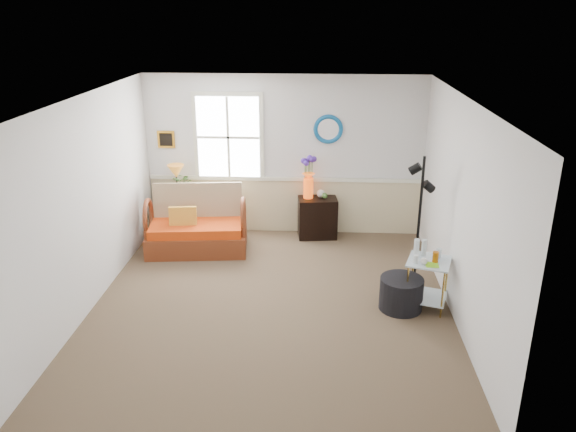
# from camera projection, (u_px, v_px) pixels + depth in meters

# --- Properties ---
(floor) EXTENTS (4.50, 5.00, 0.01)m
(floor) POSITION_uv_depth(u_px,v_px,m) (272.00, 303.00, 7.21)
(floor) COLOR brown
(floor) RESTS_ON ground
(ceiling) EXTENTS (4.50, 5.00, 0.01)m
(ceiling) POSITION_uv_depth(u_px,v_px,m) (269.00, 99.00, 6.30)
(ceiling) COLOR white
(ceiling) RESTS_ON walls
(walls) EXTENTS (4.51, 5.01, 2.60)m
(walls) POSITION_uv_depth(u_px,v_px,m) (271.00, 208.00, 6.75)
(walls) COLOR silver
(walls) RESTS_ON floor
(wainscot) EXTENTS (4.46, 0.02, 0.90)m
(wainscot) POSITION_uv_depth(u_px,v_px,m) (284.00, 206.00, 9.37)
(wainscot) COLOR #C9BA8F
(wainscot) RESTS_ON walls
(chair_rail) EXTENTS (4.46, 0.04, 0.06)m
(chair_rail) POSITION_uv_depth(u_px,v_px,m) (284.00, 179.00, 9.19)
(chair_rail) COLOR silver
(chair_rail) RESTS_ON walls
(window) EXTENTS (1.14, 0.06, 1.44)m
(window) POSITION_uv_depth(u_px,v_px,m) (228.00, 137.00, 9.01)
(window) COLOR white
(window) RESTS_ON walls
(picture) EXTENTS (0.28, 0.03, 0.28)m
(picture) POSITION_uv_depth(u_px,v_px,m) (166.00, 139.00, 9.09)
(picture) COLOR #B3761B
(picture) RESTS_ON walls
(mirror) EXTENTS (0.47, 0.07, 0.47)m
(mirror) POSITION_uv_depth(u_px,v_px,m) (328.00, 129.00, 8.87)
(mirror) COLOR #1A69AE
(mirror) RESTS_ON walls
(loveseat) EXTENTS (1.59, 1.01, 0.98)m
(loveseat) POSITION_uv_depth(u_px,v_px,m) (196.00, 220.00, 8.61)
(loveseat) COLOR brown
(loveseat) RESTS_ON floor
(throw_pillow) EXTENTS (0.42, 0.16, 0.41)m
(throw_pillow) POSITION_uv_depth(u_px,v_px,m) (183.00, 220.00, 8.52)
(throw_pillow) COLOR orange
(throw_pillow) RESTS_ON loveseat
(lamp_stand) EXTENTS (0.48, 0.48, 0.68)m
(lamp_stand) POSITION_uv_depth(u_px,v_px,m) (178.00, 213.00, 9.34)
(lamp_stand) COLOR black
(lamp_stand) RESTS_ON floor
(table_lamp) EXTENTS (0.34, 0.34, 0.49)m
(table_lamp) POSITION_uv_depth(u_px,v_px,m) (177.00, 180.00, 9.14)
(table_lamp) COLOR #B56A21
(table_lamp) RESTS_ON lamp_stand
(potted_plant) EXTENTS (0.44, 0.46, 0.30)m
(potted_plant) POSITION_uv_depth(u_px,v_px,m) (185.00, 186.00, 9.13)
(potted_plant) COLOR #3F692D
(potted_plant) RESTS_ON lamp_stand
(cabinet) EXTENTS (0.66, 0.47, 0.66)m
(cabinet) POSITION_uv_depth(u_px,v_px,m) (317.00, 218.00, 9.17)
(cabinet) COLOR black
(cabinet) RESTS_ON floor
(flower_vase) EXTENTS (0.20, 0.20, 0.69)m
(flower_vase) POSITION_uv_depth(u_px,v_px,m) (308.00, 177.00, 8.97)
(flower_vase) COLOR #D7460E
(flower_vase) RESTS_ON cabinet
(side_table) EXTENTS (0.63, 0.63, 0.64)m
(side_table) POSITION_uv_depth(u_px,v_px,m) (427.00, 284.00, 7.01)
(side_table) COLOR gold
(side_table) RESTS_ON floor
(tabletop_items) EXTENTS (0.41, 0.41, 0.23)m
(tabletop_items) POSITION_uv_depth(u_px,v_px,m) (427.00, 251.00, 6.86)
(tabletop_items) COLOR silver
(tabletop_items) RESTS_ON side_table
(floor_lamp) EXTENTS (0.31, 0.31, 1.82)m
(floor_lamp) POSITION_uv_depth(u_px,v_px,m) (419.00, 224.00, 7.30)
(floor_lamp) COLOR black
(floor_lamp) RESTS_ON floor
(ottoman) EXTENTS (0.69, 0.69, 0.42)m
(ottoman) POSITION_uv_depth(u_px,v_px,m) (401.00, 293.00, 7.00)
(ottoman) COLOR black
(ottoman) RESTS_ON floor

